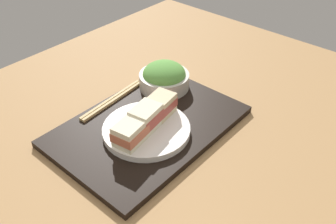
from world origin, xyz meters
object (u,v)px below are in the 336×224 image
object	(u,v)px
sandwich_far	(130,133)
sandwich_middle	(146,118)
sandwich_near	(160,105)
chopsticks_pair	(113,100)
salad_bowl	(164,77)
sandwich_plate	(146,130)

from	to	relation	value
sandwich_far	sandwich_middle	bearing A→B (deg)	-171.22
sandwich_near	sandwich_middle	distance (cm)	5.80
sandwich_near	chopsticks_pair	size ratio (longest dim) A/B	0.37
salad_bowl	sandwich_near	bearing A→B (deg)	38.06
sandwich_middle	salad_bowl	bearing A→B (deg)	-150.61
sandwich_middle	sandwich_far	size ratio (longest dim) A/B	0.98
sandwich_near	chopsticks_pair	xyz separation A→B (cm)	(2.58, -13.88, -3.52)
sandwich_middle	chopsticks_pair	xyz separation A→B (cm)	(-3.15, -14.77, -3.80)
sandwich_plate	chopsticks_pair	size ratio (longest dim) A/B	0.94
sandwich_near	sandwich_far	bearing A→B (deg)	8.78
sandwich_middle	chopsticks_pair	distance (cm)	15.57
sandwich_plate	sandwich_far	size ratio (longest dim) A/B	2.60
sandwich_plate	sandwich_near	distance (cm)	6.58
sandwich_near	chopsticks_pair	bearing A→B (deg)	-79.46
chopsticks_pair	sandwich_middle	bearing A→B (deg)	77.97
sandwich_plate	sandwich_far	world-z (taller)	sandwich_far
sandwich_plate	sandwich_middle	size ratio (longest dim) A/B	2.65
salad_bowl	sandwich_far	bearing A→B (deg)	24.57
sandwich_plate	salad_bowl	world-z (taller)	salad_bowl
sandwich_middle	sandwich_far	xyz separation A→B (cm)	(5.73, 0.88, -0.23)
sandwich_middle	sandwich_far	bearing A→B (deg)	8.78
chopsticks_pair	sandwich_far	bearing A→B (deg)	60.45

